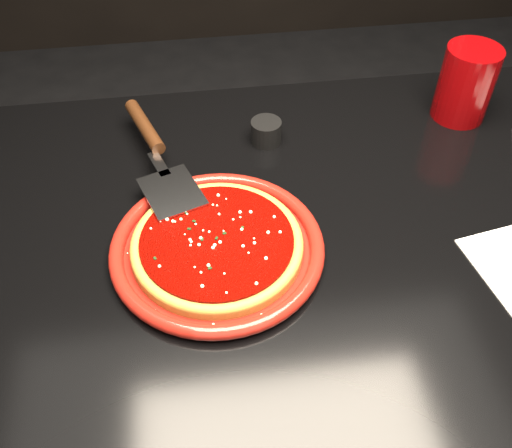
{
  "coord_description": "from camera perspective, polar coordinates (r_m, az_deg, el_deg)",
  "views": [
    {
      "loc": [
        -0.19,
        -0.55,
        1.37
      ],
      "look_at": [
        -0.11,
        0.01,
        0.77
      ],
      "focal_mm": 40.0,
      "sensor_mm": 36.0,
      "label": 1
    }
  ],
  "objects": [
    {
      "name": "floor",
      "position": [
        1.5,
        4.49,
        -20.8
      ],
      "size": [
        4.0,
        4.0,
        0.01
      ],
      "primitive_type": "cube",
      "color": "black",
      "rests_on": "ground"
    },
    {
      "name": "table",
      "position": [
        1.16,
        5.59,
        -13.5
      ],
      "size": [
        1.2,
        0.8,
        0.75
      ],
      "primitive_type": "cube",
      "color": "black",
      "rests_on": "floor"
    },
    {
      "name": "plate",
      "position": [
        0.81,
        -3.89,
        -2.36
      ],
      "size": [
        0.37,
        0.37,
        0.02
      ],
      "primitive_type": "cylinder",
      "rotation": [
        0.0,
        0.0,
        -0.25
      ],
      "color": "maroon",
      "rests_on": "table"
    },
    {
      "name": "pizza_crust",
      "position": [
        0.81,
        -3.91,
        -2.19
      ],
      "size": [
        0.3,
        0.3,
        0.01
      ],
      "primitive_type": "cylinder",
      "rotation": [
        0.0,
        0.0,
        -0.25
      ],
      "color": "olive",
      "rests_on": "plate"
    },
    {
      "name": "pizza_crust_rim",
      "position": [
        0.81,
        -3.93,
        -1.91
      ],
      "size": [
        0.3,
        0.3,
        0.02
      ],
      "primitive_type": "torus",
      "rotation": [
        0.0,
        0.0,
        -0.25
      ],
      "color": "olive",
      "rests_on": "plate"
    },
    {
      "name": "pizza_sauce",
      "position": [
        0.8,
        -3.94,
        -1.7
      ],
      "size": [
        0.26,
        0.26,
        0.01
      ],
      "primitive_type": "cylinder",
      "rotation": [
        0.0,
        0.0,
        -0.25
      ],
      "color": "#710400",
      "rests_on": "plate"
    },
    {
      "name": "parmesan_dusting",
      "position": [
        0.8,
        -3.96,
        -1.41
      ],
      "size": [
        0.21,
        0.21,
        0.01
      ],
      "primitive_type": null,
      "color": "#FFF5C4",
      "rests_on": "plate"
    },
    {
      "name": "basil_flecks",
      "position": [
        0.8,
        -3.96,
        -1.45
      ],
      "size": [
        0.19,
        0.19,
        0.0
      ],
      "primitive_type": null,
      "color": "black",
      "rests_on": "plate"
    },
    {
      "name": "pizza_server",
      "position": [
        0.93,
        -9.76,
        6.93
      ],
      "size": [
        0.2,
        0.35,
        0.03
      ],
      "primitive_type": null,
      "rotation": [
        0.0,
        0.0,
        0.34
      ],
      "color": "silver",
      "rests_on": "plate"
    },
    {
      "name": "cup",
      "position": [
        1.1,
        20.24,
        13.05
      ],
      "size": [
        0.13,
        0.13,
        0.13
      ],
      "primitive_type": "cylinder",
      "rotation": [
        0.0,
        0.0,
        0.43
      ],
      "color": "#7C0406",
      "rests_on": "table"
    },
    {
      "name": "ramekin",
      "position": [
        1.0,
        1.02,
        9.22
      ],
      "size": [
        0.06,
        0.06,
        0.04
      ],
      "primitive_type": "cylinder",
      "rotation": [
        0.0,
        0.0,
        0.12
      ],
      "color": "black",
      "rests_on": "table"
    }
  ]
}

